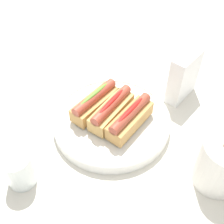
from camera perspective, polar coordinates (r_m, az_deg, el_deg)
name	(u,v)px	position (r m, az deg, el deg)	size (l,w,h in m)	color
ground_plane	(117,120)	(0.81, 0.93, -1.70)	(2.40, 2.40, 0.00)	silver
serving_bowl	(112,121)	(0.78, 0.00, -1.79)	(0.32, 0.32, 0.03)	white
hotdog_front	(95,102)	(0.77, -3.46, 1.99)	(0.15, 0.05, 0.06)	tan
hotdog_back	(112,110)	(0.75, 0.00, 0.41)	(0.15, 0.07, 0.06)	tan
hotdog_side	(130,118)	(0.73, 3.65, -1.26)	(0.15, 0.06, 0.06)	tan
water_glass	(20,171)	(0.70, -18.08, -11.13)	(0.07, 0.07, 0.09)	white
paper_towel_roll	(222,164)	(0.69, 21.19, -9.73)	(0.11, 0.11, 0.13)	white
napkin_box	(184,76)	(0.86, 14.20, 6.97)	(0.11, 0.04, 0.15)	white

